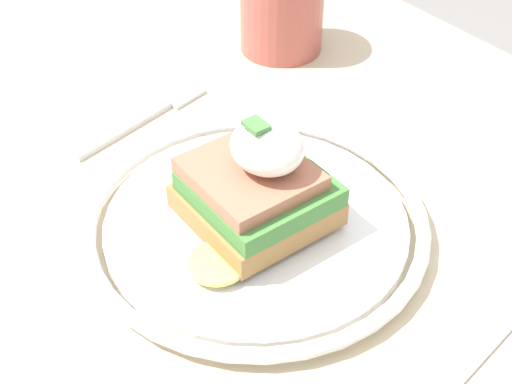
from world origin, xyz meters
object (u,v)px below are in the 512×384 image
plate (256,222)px  cup (282,9)px  sandwich (257,185)px  fork (148,116)px

plate → cup: bearing=138.1°
sandwich → cup: (-0.19, 0.17, -0.00)m
sandwich → fork: (-0.17, 0.01, -0.04)m
plate → cup: size_ratio=3.04×
sandwich → cup: 0.26m
sandwich → plate: bearing=-174.0°
cup → plate: bearing=-41.9°
plate → fork: size_ratio=1.74×
sandwich → fork: sandwich is taller
plate → fork: (-0.16, 0.01, -0.01)m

